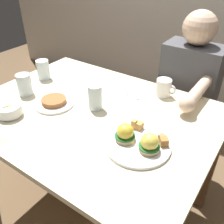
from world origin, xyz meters
The scene contains 11 objects.
ground_plane centered at (0.00, 0.00, 0.00)m, with size 6.00×6.00×0.00m, color brown.
dining_table centered at (0.00, 0.00, 0.63)m, with size 1.20×0.90×0.74m.
eggs_benedict_plate centered at (0.32, -0.10, 0.77)m, with size 0.27×0.27×0.09m.
fruit_bowl centered at (-0.29, -0.25, 0.77)m, with size 0.12×0.12×0.06m.
coffee_mug centered at (0.23, 0.34, 0.79)m, with size 0.11×0.08×0.09m.
fork centered at (0.08, 0.24, 0.74)m, with size 0.15×0.06×0.00m.
water_glass_near centered at (-0.39, -0.07, 0.79)m, with size 0.08×0.08×0.12m.
water_glass_far centered at (0.01, 0.03, 0.79)m, with size 0.07×0.07×0.13m.
water_glass_extra centered at (-0.46, 0.12, 0.79)m, with size 0.08×0.08×0.12m.
side_plate centered at (-0.19, -0.06, 0.75)m, with size 0.20×0.20×0.04m.
diner_person centered at (0.28, 0.60, 0.65)m, with size 0.34×0.54×1.14m.
Camera 1 is at (0.67, -0.78, 1.41)m, focal length 39.82 mm.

